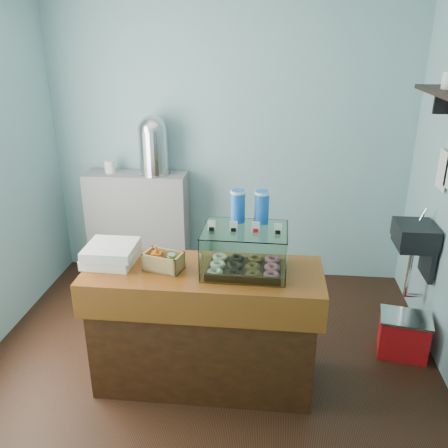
# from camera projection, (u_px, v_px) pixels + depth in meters

# --- Properties ---
(ground) EXTENTS (3.50, 3.50, 0.00)m
(ground) POSITION_uv_depth(u_px,v_px,m) (210.00, 357.00, 3.73)
(ground) COLOR black
(ground) RESTS_ON ground
(room_shell) EXTENTS (3.54, 3.04, 2.82)m
(room_shell) POSITION_uv_depth(u_px,v_px,m) (211.00, 143.00, 3.10)
(room_shell) COLOR #80B6BB
(room_shell) RESTS_ON ground
(counter) EXTENTS (1.60, 0.60, 0.90)m
(counter) POSITION_uv_depth(u_px,v_px,m) (204.00, 326.00, 3.33)
(counter) COLOR #47200D
(counter) RESTS_ON ground
(back_shelf) EXTENTS (1.00, 0.32, 1.10)m
(back_shelf) POSITION_uv_depth(u_px,v_px,m) (139.00, 226.00, 4.83)
(back_shelf) COLOR gray
(back_shelf) RESTS_ON ground
(display_case) EXTENTS (0.56, 0.41, 0.52)m
(display_case) POSITION_uv_depth(u_px,v_px,m) (246.00, 245.00, 3.12)
(display_case) COLOR black
(display_case) RESTS_ON counter
(condiment_crate) EXTENTS (0.28, 0.21, 0.17)m
(condiment_crate) POSITION_uv_depth(u_px,v_px,m) (163.00, 261.00, 3.15)
(condiment_crate) COLOR #A28751
(condiment_crate) RESTS_ON counter
(pastry_boxes) EXTENTS (0.35, 0.35, 0.13)m
(pastry_boxes) POSITION_uv_depth(u_px,v_px,m) (111.00, 253.00, 3.25)
(pastry_boxes) COLOR white
(pastry_boxes) RESTS_ON counter
(coffee_urn) EXTENTS (0.31, 0.31, 0.57)m
(coffee_urn) POSITION_uv_depth(u_px,v_px,m) (153.00, 144.00, 4.50)
(coffee_urn) COLOR silver
(coffee_urn) RESTS_ON back_shelf
(red_cooler) EXTENTS (0.43, 0.35, 0.34)m
(red_cooler) POSITION_uv_depth(u_px,v_px,m) (403.00, 335.00, 3.72)
(red_cooler) COLOR red
(red_cooler) RESTS_ON ground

